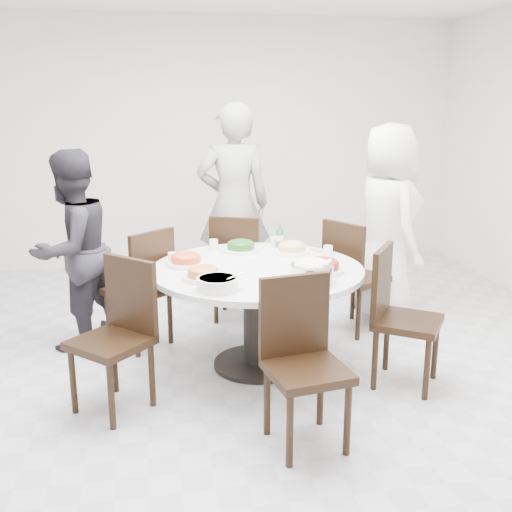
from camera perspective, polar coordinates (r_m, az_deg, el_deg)
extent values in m
cube|color=#BABABF|center=(4.42, -1.50, -10.76)|extent=(6.00, 6.00, 0.01)
cube|color=white|center=(6.98, -5.42, 10.59)|extent=(6.00, 0.01, 2.80)
cube|color=white|center=(1.22, 20.45, -10.64)|extent=(6.00, 0.01, 2.80)
cylinder|color=silver|center=(4.34, 0.12, -5.86)|extent=(1.50, 1.50, 0.75)
cube|color=black|center=(5.06, 9.57, -1.84)|extent=(0.58, 0.58, 0.95)
cube|color=black|center=(5.26, -1.65, -1.00)|extent=(0.54, 0.54, 0.95)
cube|color=black|center=(4.76, -11.20, -2.96)|extent=(0.59, 0.59, 0.95)
cube|color=black|center=(3.81, -13.71, -7.69)|extent=(0.59, 0.59, 0.95)
cube|color=black|center=(3.36, 4.89, -10.49)|extent=(0.48, 0.48, 0.95)
cube|color=black|center=(4.16, 14.28, -5.81)|extent=(0.59, 0.59, 0.95)
imported|color=silver|center=(5.31, 12.36, 3.05)|extent=(0.63, 0.89, 1.71)
imported|color=black|center=(5.65, -2.14, 4.94)|extent=(0.70, 0.47, 1.88)
imported|color=black|center=(4.82, -17.09, 0.52)|extent=(0.92, 0.95, 1.54)
cylinder|color=white|center=(4.64, -1.47, 0.84)|extent=(0.27, 0.27, 0.07)
cylinder|color=white|center=(4.60, 3.45, 0.70)|extent=(0.27, 0.27, 0.07)
cylinder|color=white|center=(4.29, -6.68, -0.41)|extent=(0.27, 0.27, 0.07)
cylinder|color=white|center=(4.13, 6.31, -1.00)|extent=(0.30, 0.30, 0.07)
cylinder|color=white|center=(3.95, -5.07, -1.77)|extent=(0.26, 0.26, 0.07)
cylinder|color=silver|center=(3.88, 5.32, -1.68)|extent=(0.28, 0.28, 0.12)
cylinder|color=white|center=(3.73, -3.68, -2.65)|extent=(0.26, 0.26, 0.08)
cylinder|color=#296837|center=(4.72, 2.28, 1.91)|extent=(0.06, 0.06, 0.21)
cylinder|color=white|center=(4.80, -1.47, 1.35)|extent=(0.07, 0.07, 0.08)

